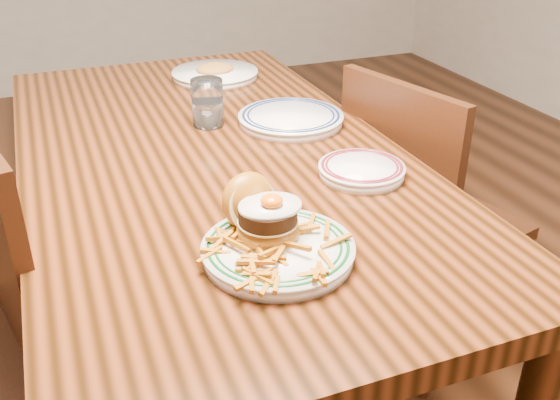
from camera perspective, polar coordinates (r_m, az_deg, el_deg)
name	(u,v)px	position (r m, az deg, el deg)	size (l,w,h in m)	color
floor	(224,386)	(1.90, -5.19, -16.61)	(6.00, 6.00, 0.00)	black
table	(212,183)	(1.51, -6.26, 1.55)	(0.85, 1.60, 0.75)	black
chair_right	(420,217)	(1.79, 12.67, -1.49)	(0.50, 0.50, 0.87)	#37180B
main_plate	(273,236)	(1.05, -0.64, -3.36)	(0.26, 0.27, 0.13)	white
side_plate	(362,169)	(1.34, 7.47, 2.79)	(0.18, 0.18, 0.03)	white
rear_plate	(291,118)	(1.61, 1.00, 7.50)	(0.27, 0.27, 0.03)	white
water_glass	(208,105)	(1.60, -6.63, 8.58)	(0.08, 0.08, 0.12)	white
far_plate	(215,74)	(1.99, -5.96, 11.43)	(0.27, 0.27, 0.05)	white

